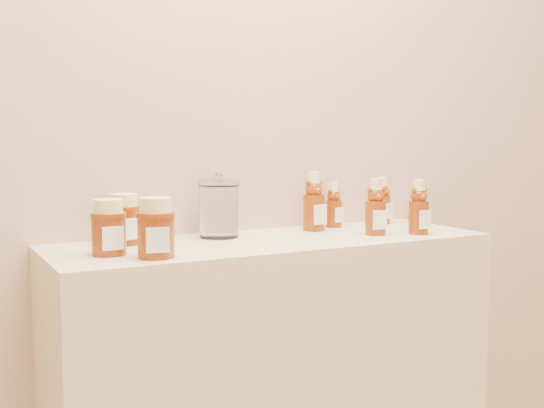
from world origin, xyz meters
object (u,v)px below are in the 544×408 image
bear_bottle_back_left (314,197)px  honey_jar_left (109,227)px  glass_canister (219,206)px  bear_bottle_front_left (376,203)px  display_table (273,400)px

bear_bottle_back_left → honey_jar_left: bear_bottle_back_left is taller
glass_canister → bear_bottle_front_left: bearing=-21.4°
bear_bottle_front_left → display_table: bearing=-177.8°
display_table → glass_canister: 0.56m
bear_bottle_back_left → glass_canister: size_ratio=1.14×
glass_canister → bear_bottle_back_left: bearing=-1.3°
bear_bottle_front_left → glass_canister: 0.44m
display_table → bear_bottle_front_left: size_ratio=6.66×
bear_bottle_back_left → bear_bottle_front_left: (0.11, -0.15, -0.01)m
display_table → honey_jar_left: size_ratio=9.10×
display_table → bear_bottle_front_left: bearing=-11.1°
display_table → glass_canister: bearing=138.0°
bear_bottle_back_left → glass_canister: bear_bottle_back_left is taller
bear_bottle_back_left → glass_canister: bearing=174.6°
bear_bottle_back_left → bear_bottle_front_left: size_ratio=1.10×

